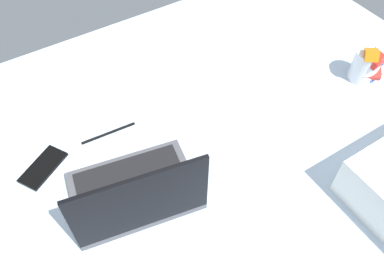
{
  "coord_description": "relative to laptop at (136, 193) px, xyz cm",
  "views": [
    {
      "loc": [
        45.83,
        57.87,
        111.76
      ],
      "look_at": [
        7.1,
        -4.04,
        24.0
      ],
      "focal_mm": 37.05,
      "sensor_mm": 36.0,
      "label": 1
    }
  ],
  "objects": [
    {
      "name": "bed_mattress",
      "position": [
        -30.33,
        -5.61,
        -13.41
      ],
      "size": [
        180.0,
        140.0,
        18.0
      ],
      "primitive_type": "cube",
      "color": "silver",
      "rests_on": "ground"
    },
    {
      "name": "laptop",
      "position": [
        0.0,
        0.0,
        0.0
      ],
      "size": [
        36.75,
        28.83,
        23.0
      ],
      "rotation": [
        0.0,
        0.0,
        -0.19
      ],
      "color": "#4C4C51",
      "rests_on": "bed_mattress"
    },
    {
      "name": "snack_cup",
      "position": [
        -87.02,
        -1.7,
        1.67
      ],
      "size": [
        9.79,
        11.12,
        14.43
      ],
      "color": "silver",
      "rests_on": "bed_mattress"
    },
    {
      "name": "cell_phone",
      "position": [
        17.82,
        -23.71,
        -4.01
      ],
      "size": [
        15.5,
        13.06,
        0.8
      ],
      "primitive_type": "cube",
      "rotation": [
        0.0,
        0.0,
        5.26
      ],
      "color": "black",
      "rests_on": "bed_mattress"
    },
    {
      "name": "charger_cable",
      "position": [
        -3.15,
        -25.39,
        -4.11
      ],
      "size": [
        17.0,
        1.82,
        0.6
      ],
      "primitive_type": "cube",
      "rotation": [
        0.0,
        0.0,
        -0.07
      ],
      "color": "black",
      "rests_on": "bed_mattress"
    }
  ]
}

